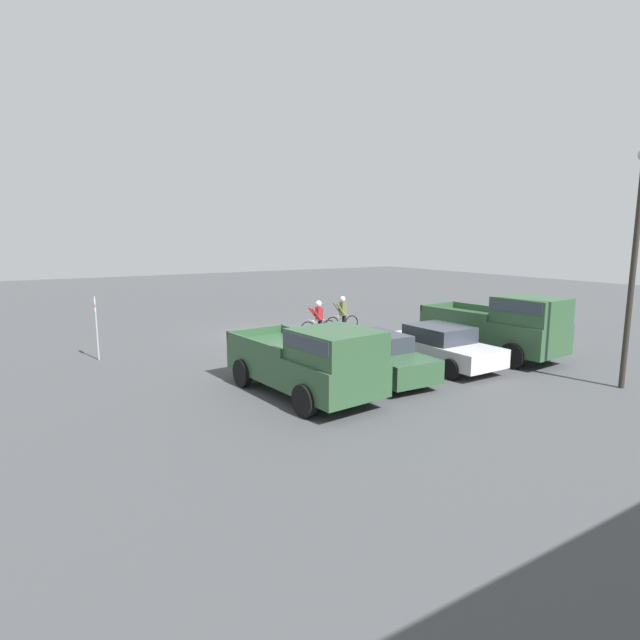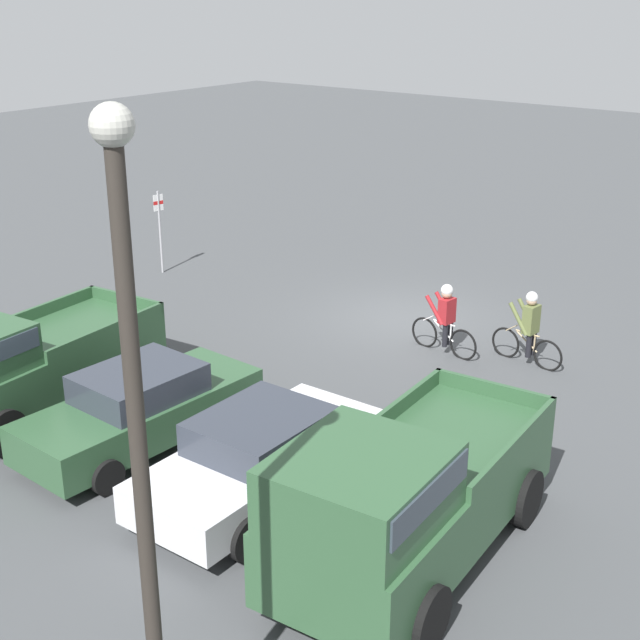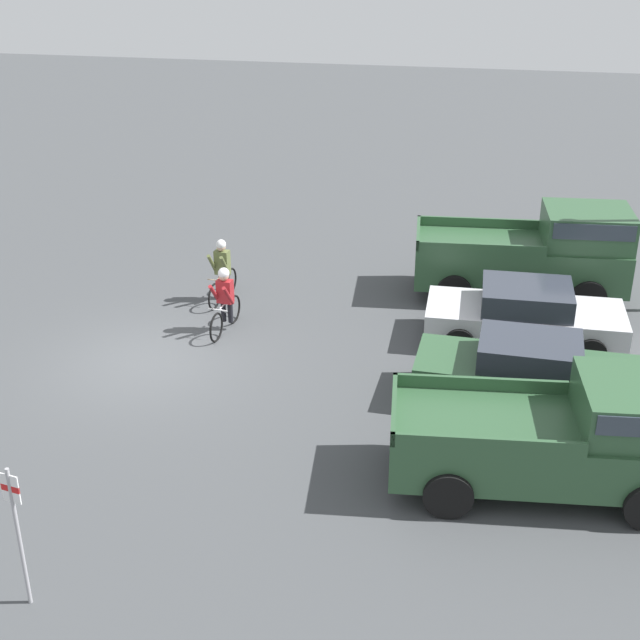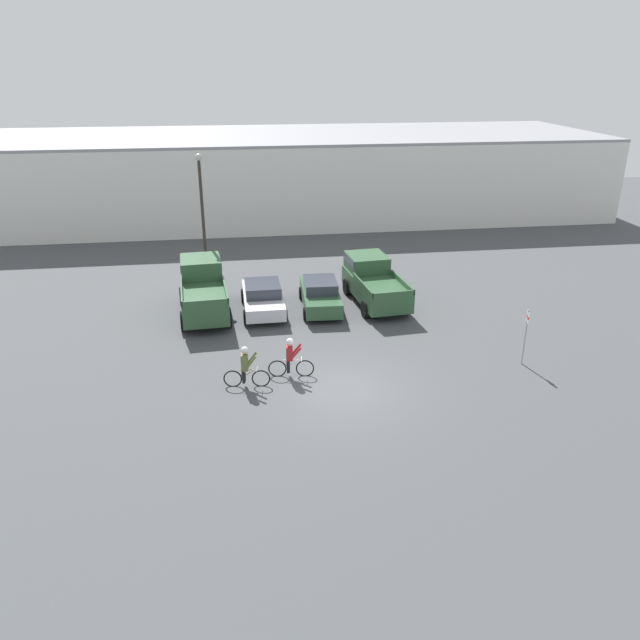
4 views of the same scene
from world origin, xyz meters
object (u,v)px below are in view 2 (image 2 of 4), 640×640
Objects in this scene: pickup_truck_0 at (403,495)px; pickup_truck_1 at (14,361)px; cyclist_1 at (529,327)px; lamppost at (137,434)px; cyclist_0 at (445,318)px; sedan_1 at (141,408)px; fire_lane_sign at (160,224)px; sedan_0 at (261,455)px.

pickup_truck_0 is 8.40m from pickup_truck_1.
lamppost is (-1.74, 12.24, 3.19)m from cyclist_1.
cyclist_1 reaches higher than cyclist_0.
pickup_truck_1 is at bearing 50.86° from cyclist_1.
sedan_1 is 2.56× the size of cyclist_0.
cyclist_1 is at bearing -129.14° from pickup_truck_1.
cyclist_0 is at bearing -73.51° from lamppost.
fire_lane_sign is (4.40, -7.80, 0.32)m from pickup_truck_1.
fire_lane_sign reaches higher than pickup_truck_1.
cyclist_1 is 12.77m from lamppost.
cyclist_0 is at bearing 18.54° from cyclist_1.
pickup_truck_1 is at bearing 6.53° from sedan_0.
cyclist_1 is at bearing -81.92° from lamppost.
cyclist_0 is 12.58m from lamppost.
cyclist_0 is at bearing -84.55° from sedan_0.
lamppost is at bearing 139.77° from sedan_1.
pickup_truck_0 is 5.66m from sedan_1.
sedan_0 is 0.99× the size of sedan_1.
cyclist_1 is 11.03m from fire_lane_sign.
fire_lane_sign is at bearing 1.72° from cyclist_1.
cyclist_1 is at bearing -77.18° from pickup_truck_0.
cyclist_1 is at bearing -98.03° from sedan_0.
lamppost is at bearing 89.49° from pickup_truck_0.
lamppost reaches higher than pickup_truck_1.
fire_lane_sign reaches higher than cyclist_0.
sedan_1 reaches higher than sedan_0.
pickup_truck_1 is (5.56, 0.64, 0.37)m from sedan_0.
pickup_truck_1 is (2.76, 0.62, 0.37)m from sedan_1.
pickup_truck_0 is 14.82m from fire_lane_sign.
pickup_truck_1 is 9.01m from cyclist_0.
cyclist_0 is 0.26× the size of lamppost.
sedan_0 is at bearing -179.77° from sedan_1.
lamppost reaches higher than cyclist_1.
pickup_truck_0 is at bearing -90.51° from lamppost.
pickup_truck_0 is at bearing 115.77° from cyclist_0.
lamppost is at bearing 153.81° from pickup_truck_1.
pickup_truck_0 is 5.24m from lamppost.
cyclist_1 is (-1.72, -0.58, 0.01)m from cyclist_0.
sedan_1 is 2.85m from pickup_truck_1.
fire_lane_sign is at bearing -1.50° from cyclist_0.
fire_lane_sign is at bearing -60.57° from pickup_truck_1.
pickup_truck_1 is 8.96m from fire_lane_sign.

